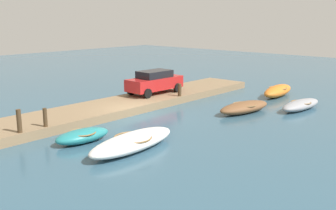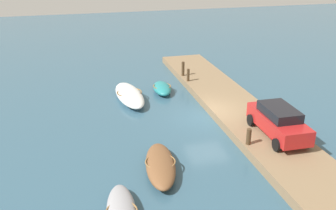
{
  "view_description": "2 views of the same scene",
  "coord_description": "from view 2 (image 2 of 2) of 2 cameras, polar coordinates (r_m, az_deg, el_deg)",
  "views": [
    {
      "loc": [
        15.06,
        16.17,
        5.72
      ],
      "look_at": [
        0.72,
        3.19,
        1.31
      ],
      "focal_mm": 41.41,
      "sensor_mm": 36.0,
      "label": 1
    },
    {
      "loc": [
        -19.78,
        7.68,
        9.66
      ],
      "look_at": [
        1.1,
        2.22,
        0.64
      ],
      "focal_mm": 40.49,
      "sensor_mm": 36.0,
      "label": 2
    }
  ],
  "objects": [
    {
      "name": "dock_platform",
      "position": [
        23.96,
        10.51,
        -0.87
      ],
      "size": [
        24.99,
        3.54,
        0.48
      ],
      "primitive_type": "cube",
      "color": "#846B4C",
      "rests_on": "ground_plane"
    },
    {
      "name": "motorboat_white",
      "position": [
        25.85,
        -5.83,
        1.52
      ],
      "size": [
        5.0,
        1.98,
        0.74
      ],
      "rotation": [
        0.0,
        0.0,
        0.07
      ],
      "color": "white",
      "rests_on": "ground_plane"
    },
    {
      "name": "rowboat_brown",
      "position": [
        17.73,
        -1.15,
        -9.01
      ],
      "size": [
        4.19,
        2.0,
        0.67
      ],
      "rotation": [
        0.0,
        0.0,
        -0.16
      ],
      "color": "brown",
      "rests_on": "ground_plane"
    },
    {
      "name": "parked_car",
      "position": [
        20.46,
        16.27,
        -2.32
      ],
      "size": [
        4.23,
        1.91,
        1.62
      ],
      "rotation": [
        0.0,
        0.0,
        -0.02
      ],
      "color": "#B21E1E",
      "rests_on": "dock_platform"
    },
    {
      "name": "ground_plane",
      "position": [
        23.32,
        5.98,
        -1.92
      ],
      "size": [
        84.0,
        84.0,
        0.0
      ],
      "primitive_type": "plane",
      "color": "#33566B"
    },
    {
      "name": "mooring_post_west",
      "position": [
        19.41,
        12.05,
        -4.68
      ],
      "size": [
        0.24,
        0.24,
        0.84
      ],
      "primitive_type": "cylinder",
      "color": "#47331E",
      "rests_on": "dock_platform"
    },
    {
      "name": "mooring_post_mid_east",
      "position": [
        29.21,
        2.27,
        5.48
      ],
      "size": [
        0.22,
        0.22,
        1.09
      ],
      "primitive_type": "cylinder",
      "color": "#47331E",
      "rests_on": "dock_platform"
    },
    {
      "name": "mooring_post_mid_west",
      "position": [
        28.03,
        3.06,
        4.54
      ],
      "size": [
        0.2,
        0.2,
        0.92
      ],
      "primitive_type": "cylinder",
      "color": "#47331E",
      "rests_on": "dock_platform"
    },
    {
      "name": "dinghy_teal",
      "position": [
        27.12,
        -0.9,
        2.55
      ],
      "size": [
        2.8,
        1.46,
        0.63
      ],
      "rotation": [
        0.0,
        0.0,
        -0.09
      ],
      "color": "teal",
      "rests_on": "ground_plane"
    }
  ]
}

